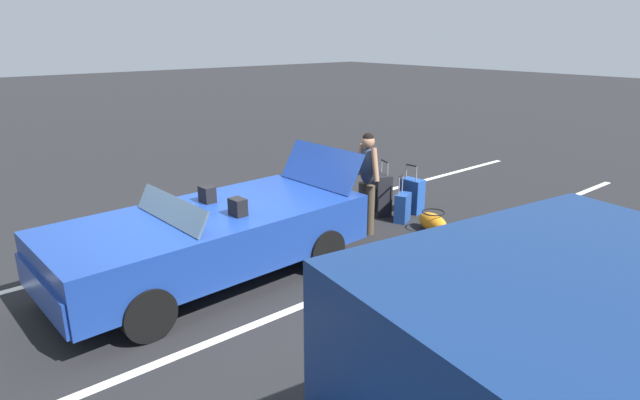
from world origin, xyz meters
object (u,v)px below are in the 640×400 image
(suitcase_large_black, at_px, (379,194))
(duffel_bag, at_px, (433,222))
(suitcase_small_carryon, at_px, (403,207))
(convertible_car, at_px, (197,241))
(suitcase_medium_bright, at_px, (412,196))
(traveler_person, at_px, (367,178))

(suitcase_large_black, bearing_deg, duffel_bag, 113.93)
(suitcase_small_carryon, distance_m, duffel_bag, 0.65)
(convertible_car, xyz_separation_m, suitcase_medium_bright, (-4.34, -0.11, -0.28))
(suitcase_large_black, relative_size, suitcase_small_carryon, 1.19)
(suitcase_large_black, bearing_deg, suitcase_small_carryon, 112.73)
(suitcase_large_black, xyz_separation_m, suitcase_small_carryon, (-0.00, 0.56, -0.12))
(suitcase_large_black, distance_m, suitcase_medium_bright, 0.62)
(convertible_car, bearing_deg, duffel_bag, 166.67)
(suitcase_large_black, relative_size, traveler_person, 0.59)
(duffel_bag, distance_m, traveler_person, 1.35)
(convertible_car, distance_m, suitcase_medium_bright, 4.36)
(suitcase_medium_bright, bearing_deg, convertible_car, 176.59)
(suitcase_small_carryon, height_order, duffel_bag, suitcase_small_carryon)
(traveler_person, bearing_deg, suitcase_small_carryon, -172.69)
(convertible_car, height_order, suitcase_large_black, convertible_car)
(suitcase_large_black, height_order, suitcase_small_carryon, suitcase_large_black)
(convertible_car, bearing_deg, suitcase_medium_bright, 179.26)
(suitcase_small_carryon, bearing_deg, suitcase_large_black, 156.59)
(suitcase_medium_bright, distance_m, suitcase_small_carryon, 0.57)
(suitcase_medium_bright, relative_size, duffel_bag, 1.31)
(traveler_person, bearing_deg, suitcase_medium_bright, -162.14)
(suitcase_small_carryon, xyz_separation_m, traveler_person, (0.85, -0.04, 0.68))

